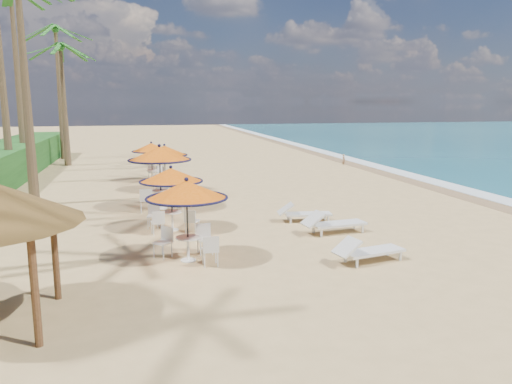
% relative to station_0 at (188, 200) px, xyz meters
% --- Properties ---
extents(ground, '(160.00, 160.00, 0.00)m').
position_rel_station_0_xyz_m(ground, '(4.85, 0.14, -1.68)').
color(ground, tan).
rests_on(ground, ground).
extents(foam_strip, '(1.20, 140.00, 0.04)m').
position_rel_station_0_xyz_m(foam_strip, '(14.15, 10.14, -1.68)').
color(foam_strip, white).
rests_on(foam_strip, ground).
extents(wetsand_band, '(1.40, 140.00, 0.02)m').
position_rel_station_0_xyz_m(wetsand_band, '(13.25, 10.14, -1.68)').
color(wetsand_band, olive).
rests_on(wetsand_band, ground).
extents(station_0, '(2.20, 2.20, 2.29)m').
position_rel_station_0_xyz_m(station_0, '(0.00, 0.00, 0.00)').
color(station_0, black).
rests_on(station_0, ground).
extents(station_1, '(2.10, 2.10, 2.19)m').
position_rel_station_0_xyz_m(station_1, '(-0.24, 3.36, -0.07)').
color(station_1, black).
rests_on(station_1, ground).
extents(station_2, '(2.50, 2.61, 2.61)m').
position_rel_station_0_xyz_m(station_2, '(-0.41, 6.92, 0.23)').
color(station_2, black).
rests_on(station_2, ground).
extents(station_3, '(2.19, 2.29, 2.28)m').
position_rel_station_0_xyz_m(station_3, '(-0.04, 11.11, 0.06)').
color(station_3, black).
rests_on(station_3, ground).
extents(station_4, '(2.07, 2.07, 2.16)m').
position_rel_station_0_xyz_m(station_4, '(-0.51, 14.17, -0.10)').
color(station_4, black).
rests_on(station_4, ground).
extents(lounger_near, '(2.10, 1.02, 0.72)m').
position_rel_station_0_xyz_m(lounger_near, '(4.62, -1.26, -1.34)').
color(lounger_near, silver).
rests_on(lounger_near, ground).
extents(lounger_mid, '(2.21, 0.92, 0.77)m').
position_rel_station_0_xyz_m(lounger_mid, '(4.84, 1.77, -1.32)').
color(lounger_mid, silver).
rests_on(lounger_mid, ground).
extents(lounger_far, '(1.99, 0.84, 0.69)m').
position_rel_station_0_xyz_m(lounger_far, '(4.42, 3.56, -1.35)').
color(lounger_far, silver).
rests_on(lounger_far, ground).
extents(palm_6, '(5.00, 5.00, 8.02)m').
position_rel_station_0_xyz_m(palm_6, '(-5.92, 22.46, 5.61)').
color(palm_6, brown).
rests_on(palm_6, ground).
extents(palm_7, '(5.00, 5.00, 9.72)m').
position_rel_station_0_xyz_m(palm_7, '(-6.77, 26.91, 7.21)').
color(palm_7, brown).
rests_on(palm_7, ground).
extents(person, '(0.23, 0.32, 0.82)m').
position_rel_station_0_xyz_m(person, '(12.25, 18.25, -1.27)').
color(person, '#976E4D').
rests_on(person, ground).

